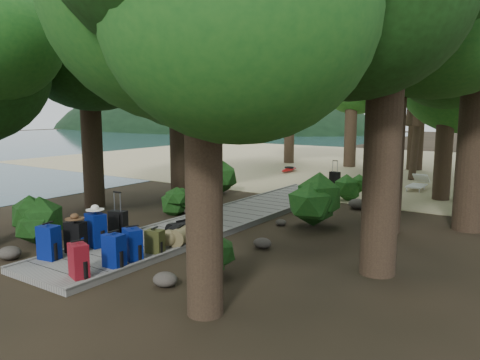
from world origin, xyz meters
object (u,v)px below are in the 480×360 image
Objects in this scene: suitcase_on_boardwalk at (118,224)px; kayak at (289,169)px; backpack_left_a at (49,241)px; backpack_right_b at (114,249)px; backpack_right_d at (155,240)px; sun_lounger at (417,183)px; backpack_right_a at (79,259)px; backpack_right_c at (133,242)px; duffel_right_khaki at (181,236)px; backpack_left_b at (76,235)px; backpack_left_c at (96,228)px; lone_suitcase_on_sand at (335,180)px; duffel_right_black at (183,231)px.

suitcase_on_boardwalk is 0.19× the size of kayak.
backpack_left_a is 1.19× the size of suitcase_on_boardwalk.
backpack_right_b is 1.09m from backpack_right_d.
suitcase_on_boardwalk is 13.44m from kayak.
sun_lounger is (6.56, -1.94, 0.12)m from kayak.
backpack_right_c reaches higher than backpack_right_a.
duffel_right_khaki is 13.46m from kayak.
backpack_left_c is (-0.00, 0.52, 0.04)m from backpack_left_b.
backpack_left_a reaches higher than backpack_right_b.
backpack_right_d is (0.09, 1.81, -0.07)m from backpack_right_a.
backpack_right_a is 0.96× the size of backpack_right_b.
backpack_right_d reaches higher than lone_suitcase_on_sand.
duffel_right_black is at bearing 90.40° from backpack_right_b.
lone_suitcase_on_sand is (1.03, 11.95, -0.17)m from backpack_left_a.
backpack_right_c is at bearing -75.48° from lone_suitcase_on_sand.
backpack_left_a is at bearing -167.17° from backpack_right_b.
backpack_right_a is at bearing -80.08° from kayak.
backpack_left_c is 1.92m from backpack_right_a.
backpack_right_a reaches higher than duffel_right_khaki.
backpack_right_d is at bearing -110.43° from duffel_right_khaki.
lone_suitcase_on_sand is at bearing 104.96° from duffel_right_black.
backpack_right_b reaches higher than backpack_right_c.
kayak is at bearing 90.66° from duffel_right_khaki.
backpack_right_b is 1.32× the size of backpack_right_d.
backpack_left_c is 1.44m from backpack_right_d.
backpack_left_a is 1.09× the size of backpack_right_c.
suitcase_on_boardwalk is (-1.44, 2.18, -0.02)m from backpack_right_a.
duffel_right_black is 10.88m from sun_lounger.
backpack_right_c is 1.09× the size of suitcase_on_boardwalk.
duffel_right_khaki is (0.04, 1.84, -0.16)m from backpack_right_b.
backpack_right_b is (1.38, -0.17, -0.01)m from backpack_left_b.
backpack_right_b is 2.14m from duffel_right_black.
backpack_right_c is 1.34m from duffel_right_khaki.
lone_suitcase_on_sand is (0.97, 10.85, -0.19)m from backpack_left_c.
suitcase_on_boardwalk reaches higher than duffel_right_black.
sun_lounger is (3.98, 11.24, -0.13)m from suitcase_on_boardwalk.
backpack_right_d is 1.05m from duffel_right_black.
backpack_right_a reaches higher than duffel_right_black.
backpack_left_c is at bearing -106.69° from sun_lounger.
duffel_right_khaki is 0.33× the size of sun_lounger.
backpack_right_b is at bearing -75.33° from lone_suitcase_on_sand.
duffel_right_black is at bearing 60.94° from backpack_left_c.
backpack_right_d is at bearing 27.70° from backpack_left_c.
duffel_right_khaki is at bearing -101.48° from sun_lounger.
backpack_left_b is 2.20m from duffel_right_khaki.
kayak is at bearing 86.71° from suitcase_on_boardwalk.
duffel_right_black is at bearing 109.68° from backpack_right_a.
duffel_right_khaki is 9.71m from lone_suitcase_on_sand.
duffel_right_black is 13.13m from kayak.
duffel_right_khaki is at bearing 108.86° from backpack_right_c.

